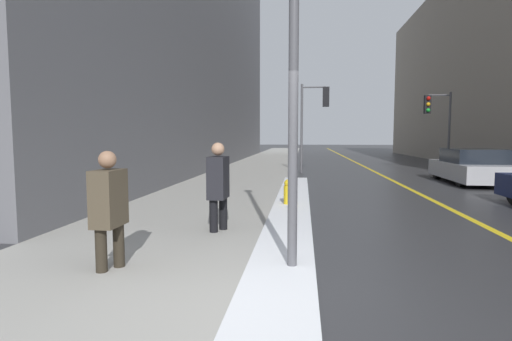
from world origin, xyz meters
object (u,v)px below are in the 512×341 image
object	(u,v)px
lamp_post	(294,4)
pedestrian_trailing	(218,182)
parked_car_silver	(472,167)
fire_hydrant	(288,194)
traffic_light_near	(316,109)
pedestrian_in_glasses	(109,205)
traffic_light_far	(436,114)

from	to	relation	value
lamp_post	pedestrian_trailing	distance (m)	3.47
lamp_post	parked_car_silver	size ratio (longest dim) A/B	1.30
parked_car_silver	fire_hydrant	bearing A→B (deg)	133.89
traffic_light_near	parked_car_silver	size ratio (longest dim) A/B	0.96
lamp_post	fire_hydrant	xyz separation A→B (m)	(-0.23, 4.55, -2.94)
parked_car_silver	fire_hydrant	world-z (taller)	parked_car_silver
pedestrian_in_glasses	pedestrian_trailing	xyz separation A→B (m)	(0.94, 2.23, 0.04)
traffic_light_far	pedestrian_trailing	bearing A→B (deg)	56.47
traffic_light_near	fire_hydrant	world-z (taller)	traffic_light_near
lamp_post	fire_hydrant	size ratio (longest dim) A/B	7.96
traffic_light_far	pedestrian_trailing	xyz separation A→B (m)	(-8.02, -13.74, -1.92)
traffic_light_near	parked_car_silver	xyz separation A→B (m)	(5.63, -3.36, -2.39)
lamp_post	traffic_light_far	world-z (taller)	lamp_post
pedestrian_in_glasses	parked_car_silver	xyz separation A→B (m)	(8.66, 10.71, -0.25)
pedestrian_in_glasses	fire_hydrant	world-z (taller)	pedestrian_in_glasses
parked_car_silver	pedestrian_trailing	bearing A→B (deg)	138.95
fire_hydrant	traffic_light_far	bearing A→B (deg)	58.73
traffic_light_near	fire_hydrant	distance (m)	9.80
lamp_post	parked_car_silver	distance (m)	12.62
parked_car_silver	traffic_light_far	bearing A→B (deg)	-2.01
traffic_light_near	fire_hydrant	size ratio (longest dim) A/B	5.91
traffic_light_near	traffic_light_far	bearing A→B (deg)	19.91
lamp_post	parked_car_silver	bearing A→B (deg)	59.11
traffic_light_far	pedestrian_in_glasses	xyz separation A→B (m)	(-8.96, -15.97, -1.96)
traffic_light_near	pedestrian_trailing	bearing A→B (deg)	-97.87
pedestrian_trailing	lamp_post	bearing A→B (deg)	34.98
lamp_post	traffic_light_near	distance (m)	13.96
traffic_light_far	parked_car_silver	xyz separation A→B (m)	(-0.30, -5.26, -2.21)
parked_car_silver	fire_hydrant	xyz separation A→B (m)	(-6.56, -6.04, -0.26)
lamp_post	pedestrian_trailing	bearing A→B (deg)	123.45
lamp_post	traffic_light_near	world-z (taller)	lamp_post
lamp_post	pedestrian_in_glasses	distance (m)	3.37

